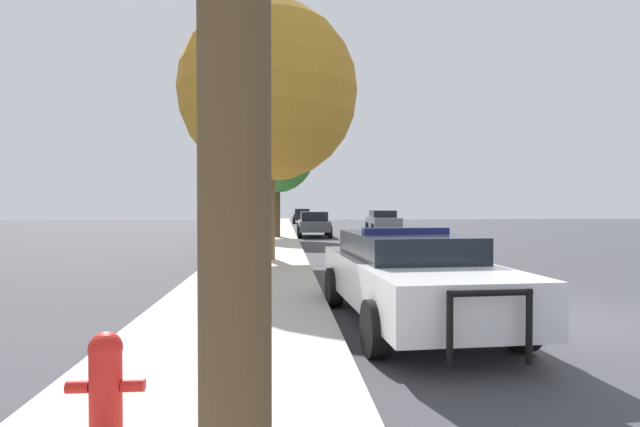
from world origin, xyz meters
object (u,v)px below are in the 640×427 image
object	(u,v)px
car_background_midblock	(314,224)
car_background_distant	(302,216)
fire_hydrant	(106,381)
traffic_light	(280,165)
tree_sidewalk_mid	(276,155)
car_background_oncoming	(383,221)
police_car	(410,275)
tree_sidewalk_near	(268,92)

from	to	relation	value
car_background_midblock	car_background_distant	distance (m)	21.02
fire_hydrant	car_background_distant	world-z (taller)	car_background_distant
traffic_light	car_background_midblock	distance (m)	4.02
traffic_light	tree_sidewalk_mid	bearing A→B (deg)	-129.12
tree_sidewalk_mid	car_background_distant	bearing A→B (deg)	84.26
car_background_distant	car_background_oncoming	distance (m)	17.73
fire_hydrant	traffic_light	world-z (taller)	traffic_light
police_car	traffic_light	world-z (taller)	traffic_light
police_car	tree_sidewalk_mid	distance (m)	19.99
fire_hydrant	traffic_light	distance (m)	23.84
fire_hydrant	car_background_midblock	bearing A→B (deg)	82.91
fire_hydrant	tree_sidewalk_near	size ratio (longest dim) A/B	0.10
tree_sidewalk_near	car_background_midblock	bearing A→B (deg)	80.16
police_car	tree_sidewalk_near	bearing A→B (deg)	-77.33
tree_sidewalk_mid	car_background_midblock	bearing A→B (deg)	38.29
tree_sidewalk_near	tree_sidewalk_mid	bearing A→B (deg)	89.48
fire_hydrant	tree_sidewalk_near	bearing A→B (deg)	85.89
car_background_distant	fire_hydrant	bearing A→B (deg)	-93.34
car_background_midblock	fire_hydrant	bearing A→B (deg)	-96.22
car_background_distant	car_background_oncoming	size ratio (longest dim) A/B	0.87
traffic_light	car_background_midblock	xyz separation A→B (m)	(1.92, 1.42, -3.24)
tree_sidewalk_near	car_background_oncoming	bearing A→B (deg)	67.18
police_car	fire_hydrant	xyz separation A→B (m)	(-3.26, -3.79, -0.22)
traffic_light	car_background_oncoming	bearing A→B (deg)	38.29
fire_hydrant	police_car	bearing A→B (deg)	49.31
police_car	car_background_oncoming	distance (m)	25.55
fire_hydrant	car_background_distant	size ratio (longest dim) A/B	0.19
car_background_oncoming	traffic_light	bearing A→B (deg)	40.62
tree_sidewalk_mid	traffic_light	bearing A→B (deg)	50.88
tree_sidewalk_near	police_car	bearing A→B (deg)	-73.79
fire_hydrant	traffic_light	size ratio (longest dim) A/B	0.14
car_background_midblock	tree_sidewalk_near	world-z (taller)	tree_sidewalk_near
car_background_oncoming	tree_sidewalk_mid	bearing A→B (deg)	41.11
police_car	tree_sidewalk_near	world-z (taller)	tree_sidewalk_near
police_car	fire_hydrant	size ratio (longest dim) A/B	6.61
car_background_midblock	tree_sidewalk_near	bearing A→B (deg)	-98.96
traffic_light	police_car	bearing A→B (deg)	-84.01
fire_hydrant	car_background_distant	bearing A→B (deg)	85.96
car_background_oncoming	tree_sidewalk_mid	size ratio (longest dim) A/B	0.71
traffic_light	car_background_distant	world-z (taller)	traffic_light
tree_sidewalk_mid	car_background_oncoming	bearing A→B (deg)	38.78
traffic_light	car_background_oncoming	distance (m)	9.21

